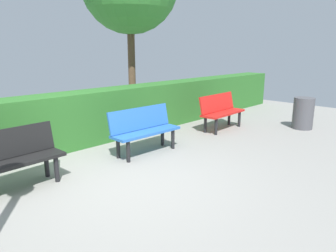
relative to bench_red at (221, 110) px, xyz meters
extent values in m
plane|color=gray|center=(3.69, 0.77, -0.48)|extent=(17.43, 17.43, 0.00)
cube|color=red|center=(0.00, 0.07, -0.06)|extent=(1.38, 0.46, 0.05)
cube|color=red|center=(0.00, -0.12, 0.17)|extent=(1.37, 0.17, 0.42)
cylinder|color=black|center=(-0.54, 0.21, -0.28)|extent=(0.07, 0.07, 0.39)
cylinder|color=black|center=(-0.53, -0.09, -0.28)|extent=(0.07, 0.07, 0.39)
cylinder|color=black|center=(0.53, 0.24, -0.28)|extent=(0.07, 0.07, 0.39)
cylinder|color=black|center=(0.53, -0.06, -0.28)|extent=(0.07, 0.07, 0.39)
cube|color=blue|center=(2.52, 0.06, -0.06)|extent=(1.42, 0.46, 0.05)
cube|color=blue|center=(2.52, -0.13, 0.17)|extent=(1.42, 0.17, 0.42)
cylinder|color=black|center=(1.97, 0.22, -0.28)|extent=(0.07, 0.07, 0.39)
cylinder|color=black|center=(1.96, -0.08, -0.28)|extent=(0.07, 0.07, 0.39)
cylinder|color=black|center=(3.08, 0.19, -0.28)|extent=(0.07, 0.07, 0.39)
cylinder|color=black|center=(3.07, -0.11, -0.28)|extent=(0.07, 0.07, 0.39)
cube|color=black|center=(5.01, -0.06, -0.06)|extent=(1.61, 0.48, 0.05)
cylinder|color=black|center=(4.36, 0.07, -0.28)|extent=(0.07, 0.07, 0.39)
cylinder|color=black|center=(4.37, -0.23, -0.28)|extent=(0.07, 0.07, 0.39)
cube|color=#2D6B28|center=(2.54, -1.36, 0.07)|extent=(13.43, 0.70, 1.09)
cylinder|color=brown|center=(0.25, -3.07, 0.97)|extent=(0.21, 0.21, 2.90)
cylinder|color=#4C4C51|center=(-1.47, 1.45, -0.09)|extent=(0.49, 0.49, 0.78)
camera|label=1|loc=(6.37, 4.32, 1.47)|focal=33.60mm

